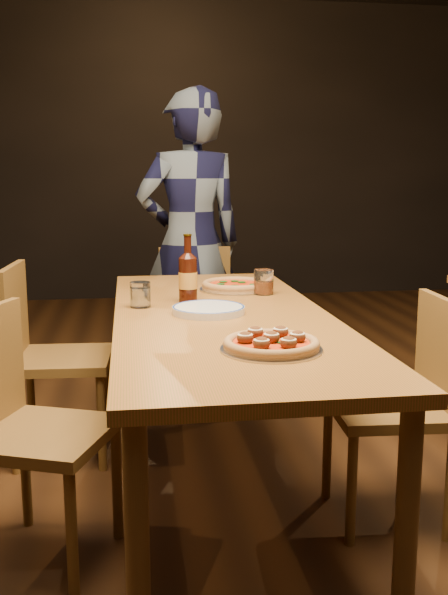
{
  "coord_description": "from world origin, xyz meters",
  "views": [
    {
      "loc": [
        -0.34,
        -2.41,
        1.26
      ],
      "look_at": [
        0.0,
        -0.05,
        0.82
      ],
      "focal_mm": 40.0,
      "sensor_mm": 36.0,
      "label": 1
    }
  ],
  "objects": [
    {
      "name": "diner",
      "position": [
        0.02,
        1.41,
        0.87
      ],
      "size": [
        0.71,
        0.54,
        1.74
      ],
      "primitive_type": "imported",
      "rotation": [
        0.0,
        0.0,
        3.34
      ],
      "color": "black",
      "rests_on": "ground"
    },
    {
      "name": "chair_main_sw",
      "position": [
        -0.65,
        0.53,
        0.46
      ],
      "size": [
        0.45,
        0.45,
        0.92
      ],
      "primitive_type": null,
      "rotation": [
        0.0,
        0.0,
        1.51
      ],
      "color": "brown",
      "rests_on": "ground"
    },
    {
      "name": "chair_main_e",
      "position": [
        0.57,
        -0.23,
        0.44
      ],
      "size": [
        0.43,
        0.43,
        0.87
      ],
      "primitive_type": null,
      "rotation": [
        0.0,
        0.0,
        -1.63
      ],
      "color": "brown",
      "rests_on": "ground"
    },
    {
      "name": "table_main",
      "position": [
        0.0,
        0.0,
        0.68
      ],
      "size": [
        0.8,
        2.0,
        0.75
      ],
      "color": "brown",
      "rests_on": "ground"
    },
    {
      "name": "pizza_meatball",
      "position": [
        0.07,
        -0.55,
        0.77
      ],
      "size": [
        0.3,
        0.3,
        0.06
      ],
      "rotation": [
        0.0,
        0.0,
        -0.32
      ],
      "color": "#B7B7BF",
      "rests_on": "table_main"
    },
    {
      "name": "water_glass",
      "position": [
        -0.3,
        0.17,
        0.8
      ],
      "size": [
        0.08,
        0.08,
        0.1
      ],
      "primitive_type": "cylinder",
      "color": "white",
      "rests_on": "table_main"
    },
    {
      "name": "beer_bottle",
      "position": [
        -0.11,
        0.25,
        0.85
      ],
      "size": [
        0.08,
        0.08,
        0.27
      ],
      "rotation": [
        0.0,
        0.0,
        -0.38
      ],
      "color": "black",
      "rests_on": "table_main"
    },
    {
      "name": "room_shell",
      "position": [
        0.0,
        0.0,
        1.86
      ],
      "size": [
        9.0,
        9.0,
        9.0
      ],
      "color": "black",
      "rests_on": "ground"
    },
    {
      "name": "chair_end",
      "position": [
        0.04,
        1.21,
        0.45
      ],
      "size": [
        0.42,
        0.42,
        0.89
      ],
      "primitive_type": null,
      "rotation": [
        0.0,
        0.0,
        0.02
      ],
      "color": "brown",
      "rests_on": "ground"
    },
    {
      "name": "pizza_margherita",
      "position": [
        0.13,
        0.51,
        0.77
      ],
      "size": [
        0.32,
        0.32,
        0.04
      ],
      "rotation": [
        0.0,
        0.0,
        0.37
      ],
      "color": "#B7B7BF",
      "rests_on": "table_main"
    },
    {
      "name": "plate_stack",
      "position": [
        -0.05,
        0.01,
        0.76
      ],
      "size": [
        0.27,
        0.27,
        0.03
      ],
      "primitive_type": "cylinder",
      "color": "white",
      "rests_on": "table_main"
    },
    {
      "name": "amber_glass",
      "position": [
        0.24,
        0.38,
        0.8
      ],
      "size": [
        0.09,
        0.09,
        0.11
      ],
      "primitive_type": "cylinder",
      "color": "#8F3E10",
      "rests_on": "table_main"
    },
    {
      "name": "chair_main_nw",
      "position": [
        -0.63,
        -0.32,
        0.44
      ],
      "size": [
        0.53,
        0.53,
        0.88
      ],
      "primitive_type": null,
      "rotation": [
        0.0,
        0.0,
        1.2
      ],
      "color": "brown",
      "rests_on": "ground"
    },
    {
      "name": "ground",
      "position": [
        0.0,
        0.0,
        0.0
      ],
      "size": [
        9.0,
        9.0,
        0.0
      ],
      "primitive_type": "plane",
      "color": "black"
    }
  ]
}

